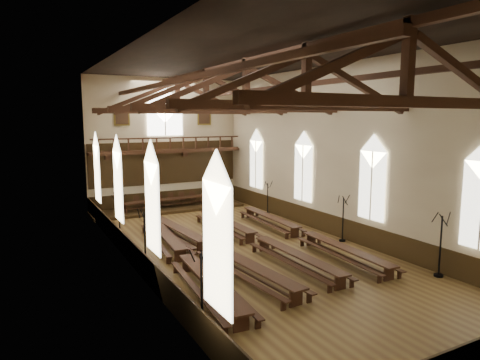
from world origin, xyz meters
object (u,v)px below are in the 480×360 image
object	(u,v)px
refectory_row_c	(257,238)
candelabrum_left_near	(202,306)
dais	(169,209)
candelabrum_right_mid	(343,227)
candelabrum_right_far	(268,204)
refectory_row_d	(303,233)
candelabrum_left_far	(120,227)
high_table	(168,200)
refectory_row_a	(185,256)
candelabrum_right_near	(440,257)
refectory_row_b	(207,246)
candelabrum_left_mid	(145,251)

from	to	relation	value
refectory_row_c	candelabrum_left_near	size ratio (longest dim) A/B	4.98
candelabrum_left_near	dais	bearing A→B (deg)	74.37
dais	candelabrum_right_mid	xyz separation A→B (m)	(5.94, -12.68, 0.71)
refectory_row_c	candelabrum_right_far	world-z (taller)	candelabrum_right_far
candelabrum_right_mid	refectory_row_d	bearing A→B (deg)	151.76
refectory_row_c	candelabrum_left_far	world-z (taller)	candelabrum_left_far
refectory_row_c	candelabrum_left_near	world-z (taller)	candelabrum_left_near
refectory_row_c	high_table	bearing A→B (deg)	95.62
refectory_row_a	candelabrum_right_mid	bearing A→B (deg)	-1.77
refectory_row_d	candelabrum_right_near	bearing A→B (deg)	-74.83
candelabrum_right_mid	candelabrum_right_far	size ratio (longest dim) A/B	1.10
refectory_row_b	candelabrum_left_mid	xyz separation A→B (m)	(-3.24, -0.34, 0.33)
refectory_row_b	refectory_row_c	distance (m)	3.04
dais	candelabrum_left_near	bearing A→B (deg)	-105.63
refectory_row_d	dais	xyz separation A→B (m)	(-3.97, 11.62, -0.40)
candelabrum_left_far	candelabrum_left_mid	bearing A→B (deg)	-90.00
refectory_row_d	dais	bearing A→B (deg)	108.85
refectory_row_c	candelabrum_left_mid	bearing A→B (deg)	-175.09
dais	refectory_row_c	bearing A→B (deg)	-84.38
high_table	candelabrum_left_mid	xyz separation A→B (m)	(-5.16, -11.88, 0.10)
candelabrum_left_near	candelabrum_left_mid	xyz separation A→B (m)	(-0.00, 6.57, 0.02)
refectory_row_c	candelabrum_right_far	size ratio (longest dim) A/B	5.78
refectory_row_d	high_table	xyz separation A→B (m)	(-3.97, 11.62, 0.27)
refectory_row_c	candelabrum_left_near	distance (m)	9.49
refectory_row_d	candelabrum_right_far	xyz separation A→B (m)	(1.97, 6.96, 0.23)
refectory_row_a	high_table	xyz separation A→B (m)	(3.44, 12.39, 0.25)
candelabrum_right_near	candelabrum_left_far	bearing A→B (deg)	132.40
refectory_row_a	refectory_row_c	world-z (taller)	refectory_row_a
candelabrum_left_mid	candelabrum_right_far	bearing A→B (deg)	33.01
candelabrum_left_far	high_table	bearing A→B (deg)	52.53
candelabrum_right_near	candelabrum_right_far	xyz separation A→B (m)	(-0.00, 14.23, -0.15)
dais	candelabrum_left_far	distance (m)	8.52
refectory_row_c	candelabrum_left_mid	world-z (taller)	candelabrum_left_mid
high_table	candelabrum_right_far	size ratio (longest dim) A/B	3.03
high_table	candelabrum_left_mid	size ratio (longest dim) A/B	2.54
candelabrum_right_far	high_table	bearing A→B (deg)	141.85
refectory_row_a	candelabrum_right_mid	distance (m)	9.38
dais	candelabrum_right_near	bearing A→B (deg)	-72.55
candelabrum_right_far	refectory_row_a	bearing A→B (deg)	-140.51
refectory_row_d	candelabrum_left_far	bearing A→B (deg)	151.84
refectory_row_d	dais	distance (m)	12.29
refectory_row_b	refectory_row_a	bearing A→B (deg)	-150.55
refectory_row_a	candelabrum_left_far	distance (m)	5.92
dais	candelabrum_left_mid	size ratio (longest dim) A/B	3.97
candelabrum_left_near	candelabrum_right_near	bearing A→B (deg)	-2.31
candelabrum_left_far	candelabrum_right_near	bearing A→B (deg)	-47.60
refectory_row_d	candelabrum_right_near	distance (m)	7.54
dais	high_table	size ratio (longest dim) A/B	1.56
refectory_row_d	high_table	size ratio (longest dim) A/B	1.90
refectory_row_d	candelabrum_left_near	xyz separation A→B (m)	(-9.13, -6.82, 0.35)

